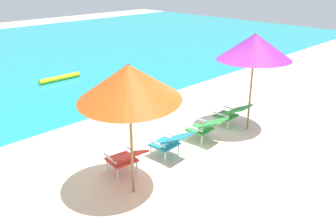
% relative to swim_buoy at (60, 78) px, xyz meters
% --- Properties ---
extents(ground_plane, '(40.00, 40.00, 0.00)m').
position_rel_swim_buoy_xyz_m(ground_plane, '(-0.72, -2.70, -0.10)').
color(ground_plane, beige).
extents(swim_buoy, '(1.60, 0.18, 0.18)m').
position_rel_swim_buoy_xyz_m(swim_buoy, '(0.00, 0.00, 0.00)').
color(swim_buoy, yellow).
rests_on(swim_buoy, ocean_band).
extents(lounge_chair_far_left, '(0.65, 0.94, 0.68)m').
position_rel_swim_buoy_xyz_m(lounge_chair_far_left, '(-2.38, -6.87, 0.31)').
color(lounge_chair_far_left, red).
rests_on(lounge_chair_far_left, ground_plane).
extents(lounge_chair_near_left, '(0.60, 0.91, 0.68)m').
position_rel_swim_buoy_xyz_m(lounge_chair_near_left, '(-1.26, -6.99, 0.31)').
color(lounge_chair_near_left, teal).
rests_on(lounge_chair_near_left, ground_plane).
extents(lounge_chair_near_right, '(0.62, 0.92, 0.68)m').
position_rel_swim_buoy_xyz_m(lounge_chair_near_right, '(-0.12, -7.03, 0.31)').
color(lounge_chair_near_right, '#338E3D').
rests_on(lounge_chair_near_right, ground_plane).
extents(lounge_chair_far_right, '(0.59, 0.91, 0.68)m').
position_rel_swim_buoy_xyz_m(lounge_chair_far_right, '(1.01, -6.95, 0.31)').
color(lounge_chair_far_right, '#338E3D').
rests_on(lounge_chair_far_right, ground_plane).
extents(beach_umbrella_left, '(2.45, 2.44, 2.46)m').
position_rel_swim_buoy_xyz_m(beach_umbrella_left, '(-2.64, -7.39, 2.00)').
color(beach_umbrella_left, olive).
rests_on(beach_umbrella_left, ground_plane).
extents(beach_umbrella_right, '(2.28, 2.29, 2.46)m').
position_rel_swim_buoy_xyz_m(beach_umbrella_right, '(1.22, -7.31, 2.03)').
color(beach_umbrella_right, olive).
rests_on(beach_umbrella_right, ground_plane).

